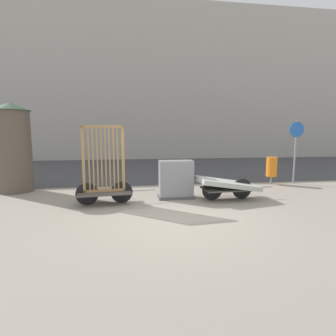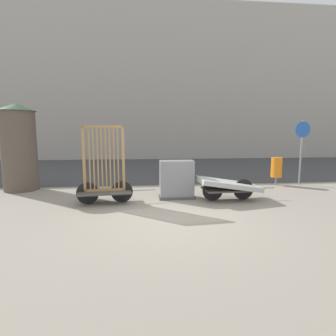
% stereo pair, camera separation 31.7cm
% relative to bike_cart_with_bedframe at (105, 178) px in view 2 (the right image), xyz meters
% --- Properties ---
extents(ground_plane, '(60.00, 60.00, 0.00)m').
position_rel_bike_cart_with_bedframe_xyz_m(ground_plane, '(1.72, -1.54, -0.70)').
color(ground_plane, gray).
extents(road_strip, '(56.00, 9.96, 0.01)m').
position_rel_bike_cart_with_bedframe_xyz_m(road_strip, '(1.72, 7.31, -0.70)').
color(road_strip, '#424244').
rests_on(road_strip, ground_plane).
extents(building_facade, '(48.00, 4.00, 11.28)m').
position_rel_bike_cart_with_bedframe_xyz_m(building_facade, '(1.72, 14.29, 4.94)').
color(building_facade, '#B2ADA3').
rests_on(building_facade, ground_plane).
extents(bike_cart_with_bedframe, '(2.14, 0.93, 2.10)m').
position_rel_bike_cart_with_bedframe_xyz_m(bike_cart_with_bedframe, '(0.00, 0.00, 0.00)').
color(bike_cart_with_bedframe, '#4C4742').
rests_on(bike_cart_with_bedframe, ground_plane).
extents(bike_cart_with_mattress, '(2.28, 0.99, 0.67)m').
position_rel_bike_cart_with_bedframe_xyz_m(bike_cart_with_mattress, '(3.44, -0.00, -0.27)').
color(bike_cart_with_mattress, '#4C4742').
rests_on(bike_cart_with_mattress, ground_plane).
extents(utility_cabinet, '(1.03, 0.54, 1.11)m').
position_rel_bike_cart_with_bedframe_xyz_m(utility_cabinet, '(2.00, 0.38, -0.19)').
color(utility_cabinet, '#4C4C4C').
rests_on(utility_cabinet, ground_plane).
extents(trash_bin, '(0.39, 0.39, 1.02)m').
position_rel_bike_cart_with_bedframe_xyz_m(trash_bin, '(5.91, 1.99, -0.05)').
color(trash_bin, gray).
rests_on(trash_bin, ground_plane).
extents(sign_post, '(0.57, 0.06, 2.37)m').
position_rel_bike_cart_with_bedframe_xyz_m(sign_post, '(6.82, 1.98, 0.85)').
color(sign_post, gray).
rests_on(sign_post, ground_plane).
extents(advertising_column, '(1.21, 1.21, 2.85)m').
position_rel_bike_cart_with_bedframe_xyz_m(advertising_column, '(-3.03, 1.99, 0.75)').
color(advertising_column, brown).
rests_on(advertising_column, ground_plane).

